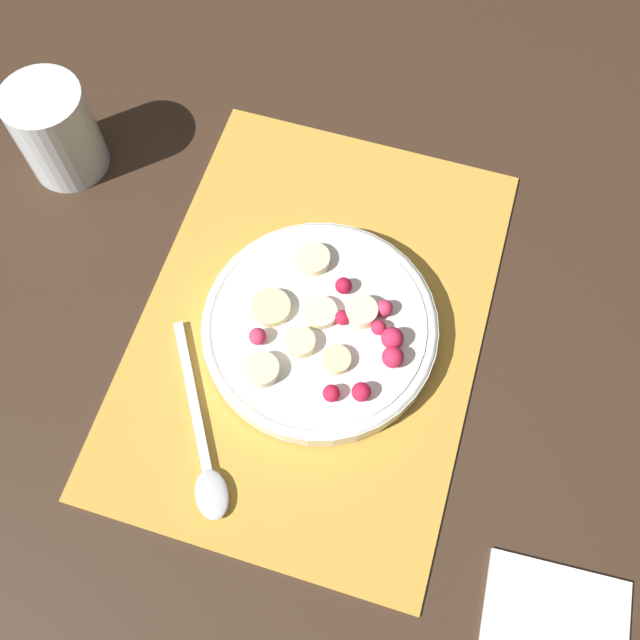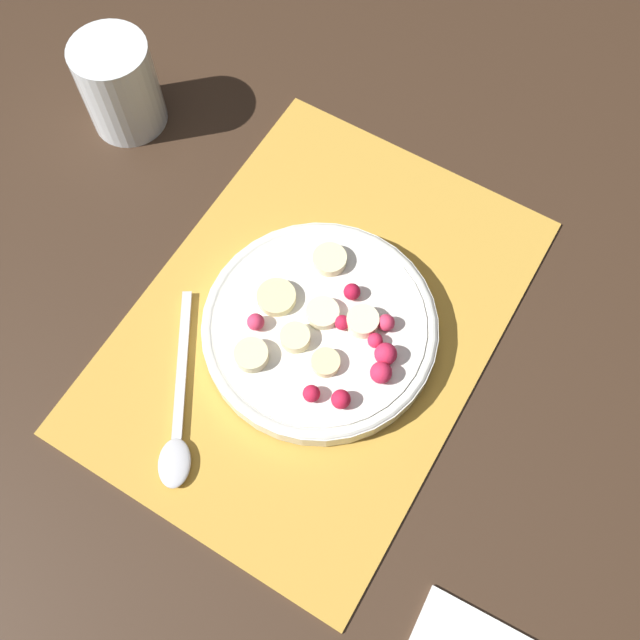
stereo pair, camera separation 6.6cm
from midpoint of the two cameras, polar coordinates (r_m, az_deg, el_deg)
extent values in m
plane|color=#382619|center=(0.70, 2.27, -0.56)|extent=(3.00, 3.00, 0.00)
cube|color=gold|center=(0.69, 2.28, -0.46)|extent=(0.45, 0.32, 0.01)
cylinder|color=silver|center=(0.68, 2.77, -1.01)|extent=(0.22, 0.22, 0.02)
torus|color=silver|center=(0.67, 2.79, -0.77)|extent=(0.22, 0.22, 0.01)
cylinder|color=white|center=(0.66, 2.81, -0.62)|extent=(0.20, 0.20, 0.00)
cylinder|color=#F4EAB7|center=(0.66, 3.16, 0.45)|extent=(0.04, 0.04, 0.01)
cylinder|color=beige|center=(0.65, 0.69, -1.64)|extent=(0.04, 0.04, 0.01)
cylinder|color=beige|center=(0.67, -0.73, 1.52)|extent=(0.05, 0.05, 0.01)
cylinder|color=#F4EAB7|center=(0.66, 6.26, -0.44)|extent=(0.04, 0.04, 0.01)
cylinder|color=beige|center=(0.69, 3.50, 4.56)|extent=(0.05, 0.05, 0.01)
cylinder|color=beige|center=(0.64, 3.36, -3.74)|extent=(0.04, 0.04, 0.01)
cylinder|color=beige|center=(0.64, -2.63, -3.15)|extent=(0.04, 0.04, 0.01)
sphere|color=red|center=(0.63, 4.67, -6.69)|extent=(0.02, 0.02, 0.02)
sphere|color=red|center=(0.63, 2.29, -6.25)|extent=(0.02, 0.02, 0.02)
sphere|color=#D12347|center=(0.65, 8.17, -3.03)|extent=(0.02, 0.02, 0.02)
sphere|color=#DB3356|center=(0.66, 8.14, -0.53)|extent=(0.02, 0.02, 0.02)
sphere|color=red|center=(0.66, 4.56, -0.66)|extent=(0.01, 0.01, 0.01)
sphere|color=#D12347|center=(0.64, 7.84, -4.53)|extent=(0.02, 0.02, 0.02)
sphere|color=#D12347|center=(0.66, 7.48, -1.65)|extent=(0.01, 0.01, 0.01)
sphere|color=#B21433|center=(0.67, 5.37, 1.96)|extent=(0.02, 0.02, 0.02)
sphere|color=#DB3356|center=(0.65, -2.34, -0.48)|extent=(0.02, 0.02, 0.02)
cube|color=silver|center=(0.68, -8.28, -3.78)|extent=(0.13, 0.09, 0.00)
ellipsoid|color=silver|center=(0.65, -8.71, -11.59)|extent=(0.05, 0.05, 0.01)
cylinder|color=white|center=(0.81, -13.44, 17.55)|extent=(0.08, 0.08, 0.10)
camera|label=1|loc=(0.03, -87.12, 6.42)|focal=40.00mm
camera|label=2|loc=(0.03, 92.88, -6.42)|focal=40.00mm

